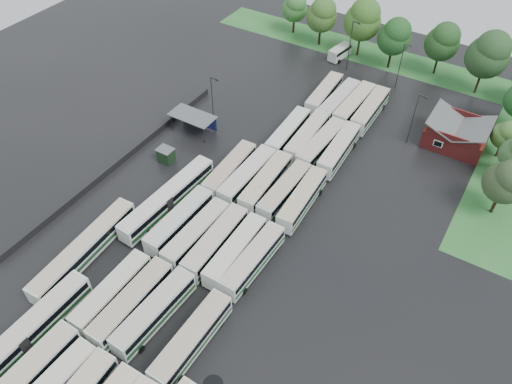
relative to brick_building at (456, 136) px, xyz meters
The scene contains 50 objects.
ground 49.08m from the brick_building, 119.30° to the right, with size 160.00×160.00×0.00m, color black.
brick_building is the anchor object (origin of this frame).
wash_shed 46.14m from the brick_building, 153.27° to the right, with size 8.20×4.20×3.58m.
utility_hut 50.26m from the brick_building, 143.11° to the right, with size 2.70×2.20×2.62m.
grass_strip_north 31.19m from the brick_building, 134.96° to the left, with size 80.00×10.00×0.01m, color #2A6A2B.
grass_strip_east 10.17m from the brick_building, ahead, with size 10.00×50.00×0.01m, color #2A6A2B.
west_fence 57.83m from the brick_building, 143.04° to the right, with size 0.10×50.00×1.20m, color #2D2D30.
bus_r0c0 74.31m from the brick_building, 112.58° to the right, with size 2.94×13.10×3.64m.
bus_r1c0 62.32m from the brick_building, 117.10° to the right, with size 2.76×12.50×3.47m.
bus_r1c1 60.83m from the brick_building, 114.40° to the right, with size 2.84×13.06×3.63m.
bus_r1c2 59.12m from the brick_building, 111.72° to the right, with size 3.27×12.94×3.57m.
bus_r1c4 57.62m from the brick_building, 105.82° to the right, with size 2.86×12.95×3.60m.
bus_r2c0 50.17m from the brick_building, 124.71° to the right, with size 2.99×12.90×3.58m.
bus_r2c1 48.82m from the brick_building, 120.88° to the right, with size 3.04×12.73×3.52m.
bus_r2c2 47.10m from the brick_building, 117.66° to the right, with size 3.00×13.01×3.61m.
bus_r2c3 45.59m from the brick_building, 114.14° to the right, with size 2.92×12.65×3.51m.
bus_r2c4 44.54m from the brick_building, 110.76° to the right, with size 2.93×12.55×3.48m.
bus_r3c0 40.11m from the brick_building, 135.43° to the right, with size 3.10×12.60×3.48m.
bus_r3c1 37.72m from the brick_building, 132.13° to the right, with size 2.97×13.19×3.66m.
bus_r3c2 35.42m from the brick_building, 128.62° to the right, with size 3.23×13.04×3.60m.
bus_r3c3 33.47m from the brick_building, 124.04° to the right, with size 2.85×12.50×3.47m.
bus_r3c4 31.92m from the brick_building, 119.14° to the right, with size 3.24×12.71×3.51m.
bus_r4c1 29.26m from the brick_building, 150.00° to the right, with size 3.14×12.66×3.50m.
bus_r4c2 25.98m from the brick_building, 147.32° to the right, with size 3.26×13.18×3.64m.
bus_r4c3 23.91m from the brick_building, 142.22° to the right, with size 3.36×13.07×3.61m.
bus_r4c4 21.26m from the brick_building, 137.80° to the right, with size 3.23×12.92×3.57m.
bus_r5c1 25.29m from the brick_building, behind, with size 3.26×12.64×3.49m.
bus_r5c2 21.86m from the brick_building, behind, with size 3.12×12.81×3.54m.
bus_r5c3 18.86m from the brick_building, behind, with size 3.14×13.19×3.65m.
bus_r5c4 15.74m from the brick_building, behind, with size 2.94×12.99×3.61m.
artic_bus_west_a 73.28m from the brick_building, 116.72° to the right, with size 2.86×18.73×3.47m.
artic_bus_west_b 50.68m from the brick_building, 130.62° to the right, with size 3.57×18.97×3.50m.
artic_bus_west_c 63.79m from the brick_building, 124.89° to the right, with size 3.47×18.72×3.46m.
minibus 34.27m from the brick_building, 150.71° to the left, with size 3.18×6.27×2.61m.
tree_north_0 49.31m from the brick_building, 153.61° to the left, with size 5.86×5.86×9.71m.
tree_north_1 41.60m from the brick_building, 151.38° to the left, with size 6.77×6.77×11.21m.
tree_north_2 34.10m from the brick_building, 143.36° to the left, with size 7.85×7.85×13.01m.
tree_north_3 27.15m from the brick_building, 135.93° to the left, with size 6.84×6.84×11.33m.
tree_north_4 24.26m from the brick_building, 115.31° to the left, with size 6.91×6.91×11.45m.
tree_north_5 19.68m from the brick_building, 92.67° to the left, with size 8.08×8.08×13.37m.
tree_east_0 17.38m from the brick_building, 54.08° to the right, with size 6.29×6.29×10.42m.
tree_east_2 7.94m from the brick_building, ahead, with size 4.56×4.53×7.51m.
lamp_post_ne 8.96m from the brick_building, 151.36° to the right, with size 1.54×0.30×10.00m.
lamp_post_nw 42.89m from the brick_building, 154.64° to the right, with size 1.65×0.32×10.72m.
lamp_post_back_w 29.60m from the brick_building, 153.82° to the left, with size 1.69×0.33×11.00m.
lamp_post_back_e 19.42m from the brick_building, 142.07° to the left, with size 1.51×0.29×9.83m.
puddle_0 68.55m from the brick_building, 114.55° to the right, with size 3.59×3.59×0.01m, color black.
puddle_2 49.62m from the brick_building, 130.30° to the right, with size 5.69×5.69×0.01m, color black.
puddle_3 48.99m from the brick_building, 115.97° to the right, with size 3.57×3.57×0.01m, color black.
puddle_4 59.02m from the brick_building, 100.77° to the right, with size 2.39×2.39×0.01m, color black.
Camera 1 is at (30.41, -34.07, 55.70)m, focal length 35.00 mm.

